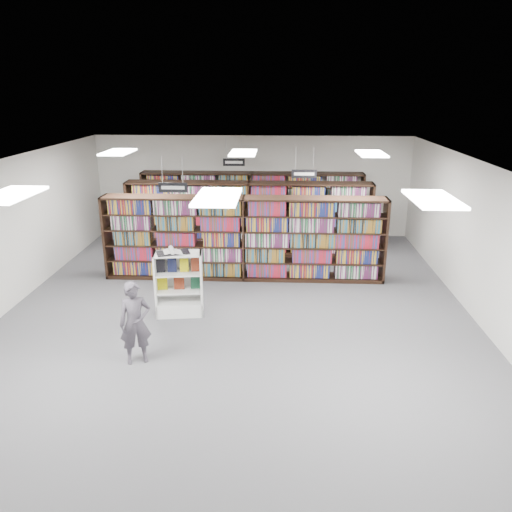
{
  "coord_description": "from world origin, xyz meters",
  "views": [
    {
      "loc": [
        0.87,
        -9.89,
        4.63
      ],
      "look_at": [
        0.38,
        0.5,
        1.1
      ],
      "focal_mm": 35.0,
      "sensor_mm": 36.0,
      "label": 1
    }
  ],
  "objects_px": {
    "bookshelf_row_near": "(244,238)",
    "shopper": "(135,323)",
    "endcap_display": "(180,293)",
    "open_book": "(172,251)"
  },
  "relations": [
    {
      "from": "open_book",
      "to": "shopper",
      "type": "relative_size",
      "value": 0.5
    },
    {
      "from": "endcap_display",
      "to": "shopper",
      "type": "xyz_separation_m",
      "value": [
        -0.37,
        -2.01,
        0.29
      ]
    },
    {
      "from": "shopper",
      "to": "bookshelf_row_near",
      "type": "bearing_deg",
      "value": 48.9
    },
    {
      "from": "bookshelf_row_near",
      "to": "endcap_display",
      "type": "bearing_deg",
      "value": -119.3
    },
    {
      "from": "open_book",
      "to": "shopper",
      "type": "distance_m",
      "value": 2.1
    },
    {
      "from": "bookshelf_row_near",
      "to": "shopper",
      "type": "relative_size",
      "value": 4.65
    },
    {
      "from": "endcap_display",
      "to": "shopper",
      "type": "height_order",
      "value": "shopper"
    },
    {
      "from": "bookshelf_row_near",
      "to": "shopper",
      "type": "bearing_deg",
      "value": -110.84
    },
    {
      "from": "bookshelf_row_near",
      "to": "endcap_display",
      "type": "height_order",
      "value": "bookshelf_row_near"
    },
    {
      "from": "shopper",
      "to": "endcap_display",
      "type": "bearing_deg",
      "value": 59.28
    }
  ]
}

